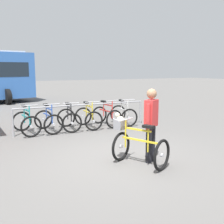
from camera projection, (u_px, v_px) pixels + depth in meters
The scene contains 10 objects.
ground_plane at pixel (119, 157), 6.34m from camera, with size 80.00×80.00×0.00m, color #605E5B.
bike_rack_rail at pixel (83, 109), 9.12m from camera, with size 4.61×0.12×0.88m.
racked_bike_teal at pixel (26, 123), 8.54m from camera, with size 0.79×1.17×0.97m.
racked_bike_blue at pixel (48, 121), 8.84m from camera, with size 0.76×1.16×0.97m.
racked_bike_black at pixel (69, 119), 9.14m from camera, with size 0.77×1.16×0.97m.
racked_bike_yellow at pixel (88, 117), 9.44m from camera, with size 0.66×1.11×0.97m.
racked_bike_red at pixel (106, 116), 9.74m from camera, with size 0.78×1.18×0.98m.
racked_bike_white at pixel (123, 115), 10.04m from camera, with size 0.74×1.13×0.97m.
featured_bicycle at pixel (136, 143), 5.82m from camera, with size 1.07×1.26×1.09m.
person_with_featured_bike at pixel (151, 122), 5.92m from camera, with size 0.46×0.36×1.64m.
Camera 1 is at (-2.87, -5.37, 2.08)m, focal length 43.14 mm.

